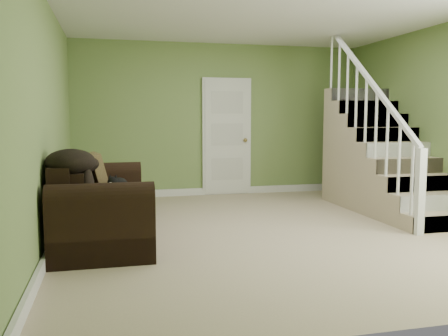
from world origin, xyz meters
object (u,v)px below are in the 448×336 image
sofa (99,208)px  banana (108,196)px  side_table (86,197)px  cat (119,185)px

sofa → banana: (0.11, -0.18, 0.17)m
sofa → side_table: sofa is taller
side_table → banana: bearing=-77.5°
sofa → side_table: (-0.18, 1.14, -0.05)m
banana → sofa: bearing=89.0°
sofa → cat: (0.23, 0.15, 0.23)m
side_table → cat: side_table is taller
sofa → banana: bearing=-58.4°
cat → side_table: bearing=134.9°
side_table → banana: 1.37m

